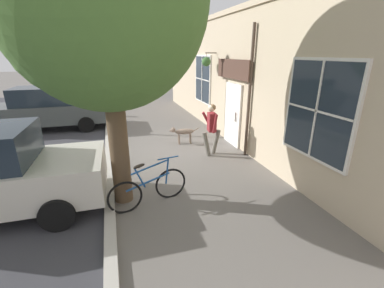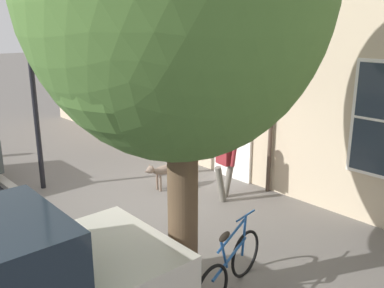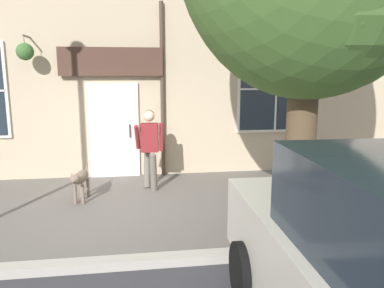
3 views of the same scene
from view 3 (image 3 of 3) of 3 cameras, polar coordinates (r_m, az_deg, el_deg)
The scene contains 5 objects.
ground_plane at distance 6.67m, azimuth -12.29°, elevation -9.77°, with size 90.00×90.00×0.00m, color #66605B.
storefront_facade at distance 8.59m, azimuth -11.74°, elevation 9.86°, with size 0.95×18.00×4.40m.
pedestrian_walking at distance 7.45m, azimuth -6.46°, elevation 0.22°, with size 0.66×0.59×1.61m.
dog_on_leash at distance 7.11m, azimuth -16.66°, elevation -5.09°, with size 1.09×0.29×0.63m.
leaning_bicycle at distance 5.93m, azimuth 16.87°, elevation -8.72°, with size 1.70×0.45×1.00m.
Camera 3 is at (6.23, 0.53, 2.31)m, focal length 35.00 mm.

